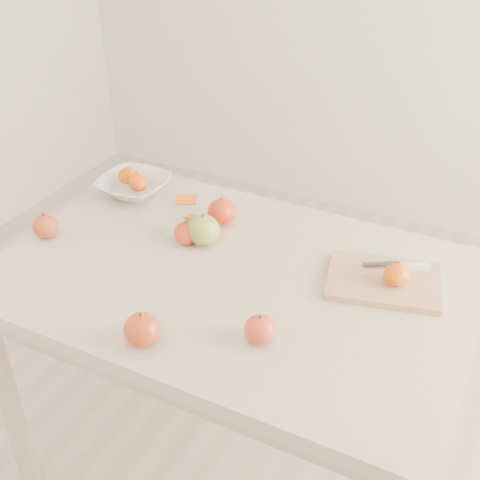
% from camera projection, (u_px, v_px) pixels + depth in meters
% --- Properties ---
extents(ground, '(3.50, 3.50, 0.00)m').
position_uv_depth(ground, '(233.00, 459.00, 1.95)').
color(ground, '#C6B293').
rests_on(ground, ground).
extents(table, '(1.20, 0.80, 0.75)m').
position_uv_depth(table, '(232.00, 302.00, 1.59)').
color(table, beige).
rests_on(table, ground).
extents(cutting_board, '(0.31, 0.26, 0.02)m').
position_uv_depth(cutting_board, '(383.00, 281.00, 1.49)').
color(cutting_board, tan).
rests_on(cutting_board, table).
extents(board_tangerine, '(0.06, 0.06, 0.05)m').
position_uv_depth(board_tangerine, '(396.00, 275.00, 1.46)').
color(board_tangerine, '#D25707').
rests_on(board_tangerine, cutting_board).
extents(fruit_bowl, '(0.21, 0.21, 0.05)m').
position_uv_depth(fruit_bowl, '(134.00, 186.00, 1.88)').
color(fruit_bowl, white).
rests_on(fruit_bowl, table).
extents(bowl_tangerine_near, '(0.06, 0.06, 0.05)m').
position_uv_depth(bowl_tangerine_near, '(128.00, 176.00, 1.88)').
color(bowl_tangerine_near, '#D35D07').
rests_on(bowl_tangerine_near, fruit_bowl).
extents(bowl_tangerine_far, '(0.06, 0.06, 0.05)m').
position_uv_depth(bowl_tangerine_far, '(138.00, 183.00, 1.85)').
color(bowl_tangerine_far, '#DE6107').
rests_on(bowl_tangerine_far, fruit_bowl).
extents(orange_peel_a, '(0.07, 0.07, 0.01)m').
position_uv_depth(orange_peel_a, '(186.00, 201.00, 1.85)').
color(orange_peel_a, '#E65910').
rests_on(orange_peel_a, table).
extents(orange_peel_b, '(0.05, 0.04, 0.01)m').
position_uv_depth(orange_peel_b, '(193.00, 218.00, 1.76)').
color(orange_peel_b, '#C6560E').
rests_on(orange_peel_b, table).
extents(paring_knife, '(0.16, 0.09, 0.01)m').
position_uv_depth(paring_knife, '(410.00, 266.00, 1.52)').
color(paring_knife, white).
rests_on(paring_knife, cutting_board).
extents(apple_green, '(0.09, 0.09, 0.08)m').
position_uv_depth(apple_green, '(203.00, 230.00, 1.63)').
color(apple_green, olive).
rests_on(apple_green, table).
extents(apple_red_a, '(0.08, 0.08, 0.08)m').
position_uv_depth(apple_red_a, '(222.00, 212.00, 1.72)').
color(apple_red_a, '#901004').
rests_on(apple_red_a, table).
extents(apple_red_e, '(0.07, 0.07, 0.06)m').
position_uv_depth(apple_red_e, '(260.00, 329.00, 1.31)').
color(apple_red_e, maroon).
rests_on(apple_red_e, table).
extents(apple_red_c, '(0.08, 0.08, 0.07)m').
position_uv_depth(apple_red_c, '(142.00, 329.00, 1.30)').
color(apple_red_c, '#910205').
rests_on(apple_red_c, table).
extents(apple_red_d, '(0.07, 0.07, 0.07)m').
position_uv_depth(apple_red_d, '(46.00, 226.00, 1.67)').
color(apple_red_d, maroon).
rests_on(apple_red_d, table).
extents(apple_red_b, '(0.07, 0.07, 0.06)m').
position_uv_depth(apple_red_b, '(186.00, 233.00, 1.64)').
color(apple_red_b, '#A71307').
rests_on(apple_red_b, table).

